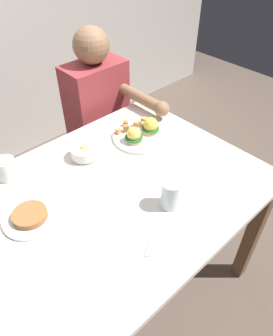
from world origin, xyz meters
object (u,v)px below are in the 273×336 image
(eggs_benedict_plate, at_px, (141,133))
(diner_person, at_px, (101,114))
(water_glass_near, at_px, (171,196))
(fruit_bowl, at_px, (85,152))
(side_plate, at_px, (30,217))
(dining_table, at_px, (114,208))
(coffee_mug, at_px, (7,168))
(fork, at_px, (151,240))

(eggs_benedict_plate, xyz_separation_m, diner_person, (0.08, 0.42, -0.12))
(eggs_benedict_plate, bearing_deg, diner_person, 79.90)
(eggs_benedict_plate, height_order, water_glass_near, water_glass_near)
(fruit_bowl, height_order, water_glass_near, water_glass_near)
(side_plate, bearing_deg, dining_table, -15.73)
(coffee_mug, bearing_deg, water_glass_near, -55.98)
(fruit_bowl, xyz_separation_m, diner_person, (0.36, 0.36, -0.12))
(water_glass_near, relative_size, side_plate, 0.58)
(eggs_benedict_plate, distance_m, side_plate, 0.64)
(eggs_benedict_plate, bearing_deg, coffee_mug, 164.37)
(water_glass_near, bearing_deg, dining_table, 117.96)
(fruit_bowl, relative_size, fork, 0.88)
(dining_table, bearing_deg, fruit_bowl, 79.94)
(fork, distance_m, diner_person, 0.99)
(eggs_benedict_plate, distance_m, fork, 0.59)
(fork, relative_size, side_plate, 0.68)
(dining_table, height_order, diner_person, diner_person)
(dining_table, height_order, eggs_benedict_plate, eggs_benedict_plate)
(eggs_benedict_plate, distance_m, fruit_bowl, 0.29)
(dining_table, distance_m, diner_person, 0.72)
(eggs_benedict_plate, distance_m, water_glass_near, 0.44)
(dining_table, distance_m, side_plate, 0.34)
(side_plate, bearing_deg, water_glass_near, -35.08)
(coffee_mug, height_order, water_glass_near, water_glass_near)
(coffee_mug, bearing_deg, side_plate, -100.03)
(fruit_bowl, bearing_deg, fork, -100.69)
(dining_table, xyz_separation_m, diner_person, (0.40, 0.60, 0.02))
(eggs_benedict_plate, relative_size, diner_person, 0.24)
(fork, relative_size, diner_person, 0.12)
(coffee_mug, height_order, side_plate, coffee_mug)
(coffee_mug, xyz_separation_m, diner_person, (0.67, 0.26, -0.14))
(side_plate, bearing_deg, eggs_benedict_plate, 8.29)
(fork, xyz_separation_m, diner_person, (0.46, 0.87, -0.09))
(diner_person, bearing_deg, eggs_benedict_plate, -100.10)
(eggs_benedict_plate, xyz_separation_m, water_glass_near, (-0.22, -0.39, 0.02))
(water_glass_near, xyz_separation_m, side_plate, (-0.42, 0.29, -0.04))
(coffee_mug, bearing_deg, diner_person, 20.99)
(fork, bearing_deg, side_plate, 125.18)
(coffee_mug, distance_m, fork, 0.65)
(side_plate, relative_size, diner_person, 0.18)
(dining_table, relative_size, diner_person, 1.05)
(dining_table, bearing_deg, water_glass_near, -62.04)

